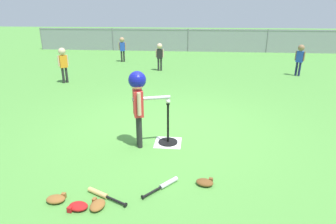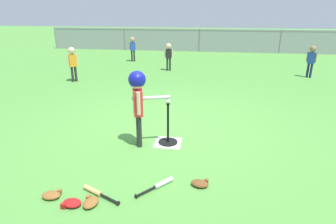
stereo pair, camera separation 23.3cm
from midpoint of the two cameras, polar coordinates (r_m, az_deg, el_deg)
ground_plane at (r=5.31m, az=-1.17°, el=-3.40°), size 60.00×60.00×0.00m
home_plate at (r=4.78m, az=-1.40°, el=-6.18°), size 0.44×0.44×0.01m
batting_tee at (r=4.73m, az=-1.41°, el=-5.00°), size 0.32×0.32×0.70m
baseball_on_tee at (r=4.50m, az=-1.48°, el=2.17°), size 0.07×0.07×0.07m
batter_child at (r=4.40m, az=-7.54°, el=3.61°), size 0.63×0.36×1.24m
fielder_deep_left at (r=9.09m, az=-21.10°, el=9.64°), size 0.24×0.23×1.05m
fielder_deep_center at (r=10.28m, az=-2.35°, el=11.75°), size 0.29×0.19×0.97m
fielder_deep_right at (r=10.33m, az=24.47°, el=10.23°), size 0.26×0.22×1.03m
fielder_near_left at (r=12.26m, az=-9.75°, el=12.95°), size 0.29×0.20×1.01m
spare_bat_silver at (r=3.68m, az=-2.44°, el=-14.45°), size 0.42×0.47×0.06m
spare_bat_wood at (r=3.63m, az=-15.08°, el=-15.76°), size 0.55×0.30×0.06m
glove_by_plate at (r=3.72m, az=-23.36°, el=-15.81°), size 0.23×0.18×0.07m
glove_near_bats at (r=3.52m, az=-19.59°, el=-17.51°), size 0.24×0.18×0.07m
glove_tossed_aside at (r=3.73m, az=5.64°, el=-13.94°), size 0.25×0.20×0.07m
glove_outfield_drop at (r=3.48m, az=-15.98°, el=-17.58°), size 0.19×0.24×0.07m
outfield_fence at (r=15.16m, az=3.61°, el=14.38°), size 16.06×0.06×1.15m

